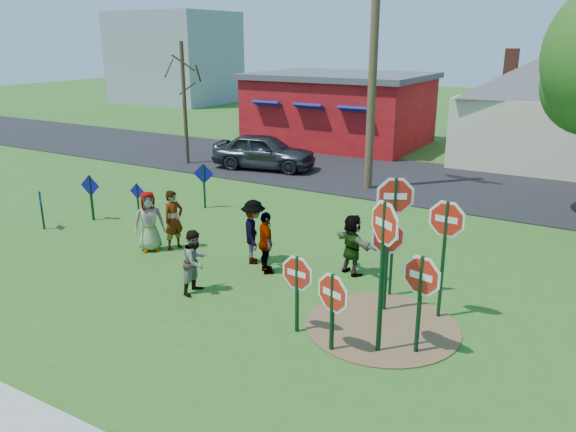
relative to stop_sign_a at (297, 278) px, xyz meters
The scene contains 26 objects.
ground 3.87m from the stop_sign_a, 145.99° to the left, with size 120.00×120.00×0.00m, color #2B621C.
road 13.95m from the stop_sign_a, 102.69° to the left, with size 120.00×7.50×0.04m, color black.
dirt_patch 2.14m from the stop_sign_a, 36.21° to the left, with size 3.20×3.20×0.03m, color brown.
red_building 21.81m from the stop_sign_a, 113.10° to the left, with size 9.40×7.69×3.90m.
cream_house 20.28m from the stop_sign_a, 83.04° to the left, with size 9.40×9.40×6.50m.
distant_building 44.72m from the stop_sign_a, 134.09° to the left, with size 10.00×8.00×8.00m, color #8C939E.
stop_sign_a is the anchor object (origin of this frame).
stop_sign_b 2.93m from the stop_sign_a, 67.85° to the left, with size 1.04×0.52×2.99m.
stop_sign_c 2.03m from the stop_sign_a, ahead, with size 0.93×0.64×3.15m.
stop_sign_d 3.22m from the stop_sign_a, 41.60° to the left, with size 1.05×0.10×2.75m.
stop_sign_e 0.99m from the stop_sign_a, 18.47° to the right, with size 0.99×0.35×1.73m.
stop_sign_f 2.43m from the stop_sign_a, 10.30° to the left, with size 1.04×0.26×2.13m.
stop_sign_g 2.18m from the stop_sign_a, 55.81° to the left, with size 0.82×0.63×2.22m.
blue_diamond_a 10.19m from the stop_sign_a, behind, with size 0.54×0.34×1.24m.
blue_diamond_b 9.91m from the stop_sign_a, 162.22° to the left, with size 0.71×0.14×1.53m.
blue_diamond_c 9.99m from the stop_sign_a, 153.01° to the left, with size 0.58×0.09×1.00m.
blue_diamond_d 9.30m from the stop_sign_a, 139.93° to the left, with size 0.69×0.28×1.61m.
person_a 6.17m from the stop_sign_a, 161.69° to the left, with size 0.84×0.54×1.71m, color #3E5688.
person_b 5.85m from the stop_sign_a, 155.99° to the left, with size 0.62×0.41×1.71m, color #21797A.
person_c 3.03m from the stop_sign_a, behind, with size 0.75×0.58×1.54m, color #9B563E.
person_d 3.88m from the stop_sign_a, 136.71° to the left, with size 1.12×0.64×1.73m, color #323237.
person_e 3.14m from the stop_sign_a, 134.09° to the left, with size 0.95×0.39×1.62m, color #4A3056.
person_f 3.31m from the stop_sign_a, 94.40° to the left, with size 1.46×0.47×1.58m, color #1E532D.
suv 14.93m from the stop_sign_a, 125.21° to the left, with size 1.88×4.67×1.59m, color #313136.
utility_pole 12.55m from the stop_sign_a, 105.60° to the left, with size 2.49×0.71×10.33m.
bare_tree_west 17.04m from the stop_sign_a, 137.53° to the left, with size 1.80×1.80×5.62m.
Camera 1 is at (8.08, -11.01, 5.75)m, focal length 35.00 mm.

